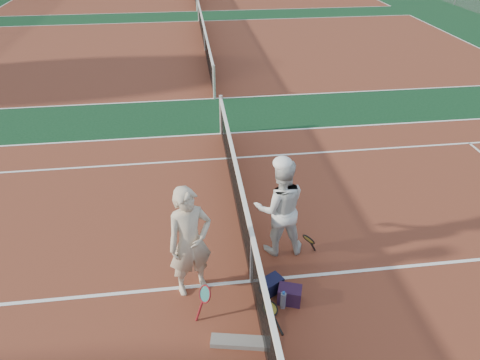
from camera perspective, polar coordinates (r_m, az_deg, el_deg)
The scene contains 14 objects.
ground at distance 7.30m, azimuth 1.51°, elevation -13.34°, with size 130.00×130.00×0.00m, color black.
court_main at distance 7.30m, azimuth 1.51°, elevation -13.32°, with size 23.77×10.97×0.01m, color brown.
court_far_a at distance 19.24m, azimuth -4.69°, elevation 16.87°, with size 23.77×10.97×0.01m, color brown.
net_main at distance 6.95m, azimuth 1.57°, elevation -10.42°, with size 0.10×10.98×1.02m, color black, non-canonical shape.
net_far_a at distance 19.11m, azimuth -4.76°, elevation 18.33°, with size 0.10×10.98×1.02m, color black, non-canonical shape.
player_a at distance 6.58m, azimuth -6.68°, elevation -8.28°, with size 0.70×0.46×1.93m, color beige.
player_b at distance 7.33m, azimuth 5.34°, elevation -3.70°, with size 0.90×0.70×1.84m, color silver.
racket_red at distance 6.66m, azimuth -4.64°, elevation -15.83°, with size 0.27×0.27×0.56m, color maroon, non-canonical shape.
racket_black_held at distance 7.63m, azimuth 9.05°, elevation -8.66°, with size 0.34×0.27×0.53m, color black, non-canonical shape.
racket_spare at distance 6.85m, azimuth 4.00°, elevation -16.84°, with size 0.60×0.27×0.11m, color black, non-canonical shape.
sports_bag_navy at distance 7.08m, azimuth 4.22°, elevation -13.80°, with size 0.34×0.23×0.27m, color black.
sports_bag_purple at distance 6.95m, azimuth 6.62°, elevation -14.97°, with size 0.36×0.25×0.29m, color black.
net_cover_canvas at distance 6.49m, azimuth 0.06°, elevation -20.80°, with size 0.85×0.20×0.09m, color slate.
water_bottle at distance 6.85m, azimuth 5.76°, elevation -15.70°, with size 0.09×0.09×0.30m, color silver.
Camera 1 is at (-0.82, -4.99, 5.27)m, focal length 32.00 mm.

